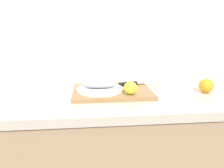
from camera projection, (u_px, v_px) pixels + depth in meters
The scene contains 7 objects.
back_wall at pixel (81, 26), 1.39m from camera, with size 3.20×0.05×2.50m, color white.
cutting_board at pixel (112, 91), 1.20m from camera, with size 0.41×0.31×0.02m, color olive.
white_plate at pixel (100, 89), 1.18m from camera, with size 0.24×0.24×0.01m, color white.
fish_fillet at pixel (100, 84), 1.17m from camera, with size 0.18×0.08×0.04m, color gray.
chef_knife at pixel (136, 83), 1.31m from camera, with size 0.29×0.11×0.02m.
lemon_0 at pixel (131, 88), 1.10m from camera, with size 0.07×0.07×0.07m, color yellow.
orange_0 at pixel (206, 86), 1.21m from camera, with size 0.08×0.08×0.08m, color orange.
Camera 1 is at (0.05, -1.12, 1.24)m, focal length 35.97 mm.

